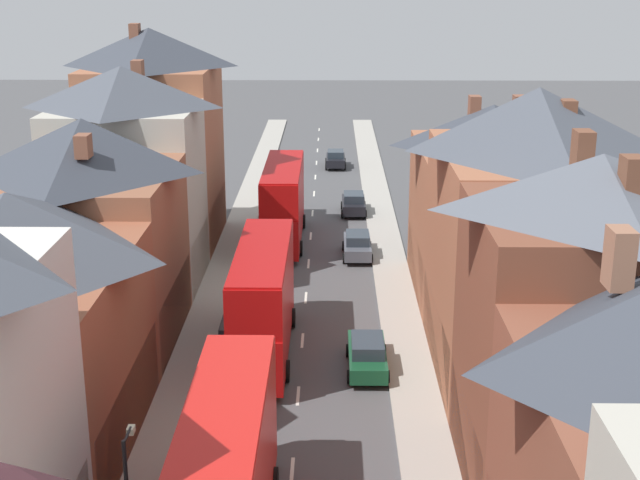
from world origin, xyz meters
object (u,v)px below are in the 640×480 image
double_decker_bus_lead (263,299)px  car_mid_black (237,336)px  car_parked_left_a (260,249)px  car_mid_white (367,354)px  double_decker_bus_far_approaching (283,202)px  double_decker_bus_mid_street (226,475)px  car_parked_right_a (357,245)px  car_near_silver (354,203)px  car_parked_left_b (336,159)px

double_decker_bus_lead → car_mid_black: bearing=177.4°
car_parked_left_a → car_mid_white: bearing=-68.6°
double_decker_bus_lead → double_decker_bus_far_approaching: 18.19m
double_decker_bus_far_approaching → car_mid_black: size_ratio=2.43×
double_decker_bus_far_approaching → car_mid_white: bearing=-76.2°
double_decker_bus_far_approaching → double_decker_bus_mid_street: bearing=-90.0°
car_parked_left_a → car_parked_right_a: size_ratio=0.90×
car_near_silver → car_parked_left_b: size_ratio=1.02×
double_decker_bus_lead → car_mid_black: double_decker_bus_lead is taller
double_decker_bus_mid_street → car_parked_right_a: double_decker_bus_mid_street is taller
double_decker_bus_lead → car_parked_left_b: size_ratio=2.74×
double_decker_bus_far_approaching → car_near_silver: size_ratio=2.68×
car_near_silver → car_parked_left_a: 12.92m
car_parked_left_a → car_mid_white: size_ratio=0.85×
car_mid_black → double_decker_bus_far_approaching: bearing=85.9°
car_parked_right_a → car_parked_left_b: (-1.30, 26.65, -0.01)m
double_decker_bus_mid_street → double_decker_bus_far_approaching: 33.46m
car_parked_left_a → car_parked_right_a: (6.20, 0.90, 0.03)m
double_decker_bus_far_approaching → car_parked_left_b: (3.61, 23.41, -2.00)m
double_decker_bus_lead → car_near_silver: size_ratio=2.68×
double_decker_bus_lead → car_parked_left_a: (-1.29, 14.06, -2.02)m
double_decker_bus_lead → car_mid_white: double_decker_bus_lead is taller
double_decker_bus_lead → car_parked_left_a: 14.26m
double_decker_bus_far_approaching → car_parked_left_b: size_ratio=2.74×
double_decker_bus_far_approaching → car_mid_white: 20.68m
double_decker_bus_mid_street → car_parked_left_b: size_ratio=2.74×
car_parked_left_a → car_mid_black: 14.00m
car_parked_left_a → double_decker_bus_far_approaching: bearing=72.6°
double_decker_bus_mid_street → car_parked_left_b: 57.03m
double_decker_bus_mid_street → car_near_silver: size_ratio=2.68×
car_near_silver → double_decker_bus_mid_street: bearing=-96.9°
double_decker_bus_mid_street → double_decker_bus_far_approaching: same height
double_decker_bus_mid_street → car_parked_right_a: size_ratio=2.48×
double_decker_bus_lead → double_decker_bus_mid_street: 15.27m
car_parked_right_a → car_parked_left_a: bearing=-171.8°
car_parked_right_a → car_near_silver: bearing=90.0°
double_decker_bus_far_approaching → car_mid_black: (-1.29, -18.13, -1.96)m
double_decker_bus_far_approaching → car_mid_black: bearing=-94.1°
car_near_silver → car_mid_white: 27.20m
car_parked_right_a → car_parked_left_b: 26.68m
double_decker_bus_lead → car_parked_left_a: bearing=95.2°
double_decker_bus_mid_street → car_parked_right_a: (4.91, 30.23, -1.99)m
double_decker_bus_mid_street → car_mid_black: bearing=94.8°
double_decker_bus_mid_street → car_parked_left_b: bearing=86.4°
double_decker_bus_far_approaching → car_parked_left_b: 23.77m
double_decker_bus_lead → car_mid_white: (4.91, -1.80, -2.00)m
double_decker_bus_lead → car_parked_right_a: bearing=71.8°
double_decker_bus_mid_street → car_mid_white: bearing=70.0°
double_decker_bus_mid_street → car_parked_left_a: (-1.29, 29.33, -2.02)m
car_near_silver → car_mid_black: car_mid_black is taller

